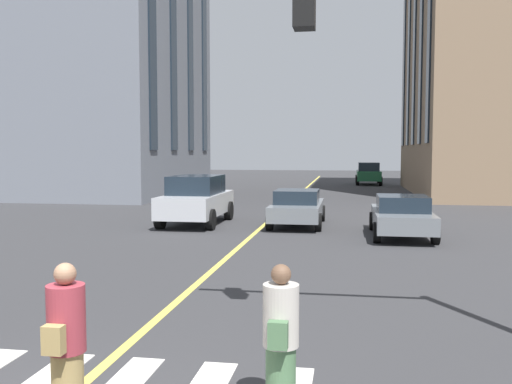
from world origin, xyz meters
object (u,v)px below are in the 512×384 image
car_grey_mid (297,207)px  traffic_light_mast (468,68)px  car_grey_parked_b (402,215)px  car_green_oncoming (368,173)px  car_silver_near (196,199)px  pedestrian_far (66,347)px  pedestrian_near (281,341)px

car_grey_mid → traffic_light_mast: bearing=-165.3°
car_grey_parked_b → car_green_oncoming: 29.73m
car_silver_near → traffic_light_mast: 15.11m
car_grey_mid → pedestrian_far: 15.92m
car_green_oncoming → traffic_light_mast: bearing=179.7°
pedestrian_near → pedestrian_far: size_ratio=0.96×
traffic_light_mast → car_grey_parked_b: bearing=-1.1°
car_green_oncoming → pedestrian_near: 42.90m
car_green_oncoming → pedestrian_near: size_ratio=2.88×
car_green_oncoming → car_grey_mid: bearing=172.5°
pedestrian_near → pedestrian_far: (-0.60, 2.09, 0.03)m
car_grey_parked_b → pedestrian_near: 13.33m
car_grey_mid → traffic_light_mast: traffic_light_mast is taller
car_green_oncoming → traffic_light_mast: size_ratio=0.85×
car_green_oncoming → car_grey_parked_b: bearing=-180.0°
car_grey_parked_b → pedestrian_far: size_ratio=2.59×
car_grey_parked_b → pedestrian_near: (-13.11, 2.45, 0.11)m
traffic_light_mast → car_green_oncoming: bearing=-0.3°
car_green_oncoming → pedestrian_near: (-42.83, 2.45, -0.15)m
pedestrian_far → car_grey_parked_b: bearing=-18.3°
pedestrian_near → pedestrian_far: bearing=105.9°
car_green_oncoming → pedestrian_far: bearing=174.0°
car_grey_parked_b → pedestrian_far: 14.44m
pedestrian_far → car_green_oncoming: bearing=-6.0°
pedestrian_near → pedestrian_far: 2.17m
car_grey_parked_b → car_silver_near: bearing=74.9°
car_grey_parked_b → traffic_light_mast: (-10.86, 0.21, 3.21)m
car_grey_parked_b → car_green_oncoming: size_ratio=0.94×
car_grey_mid → pedestrian_near: bearing=-175.6°
pedestrian_near → traffic_light_mast: bearing=-45.0°
car_silver_near → car_grey_parked_b: bearing=-105.1°
car_silver_near → car_green_oncoming: bearing=-15.2°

